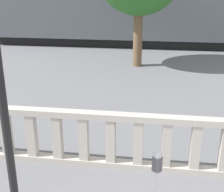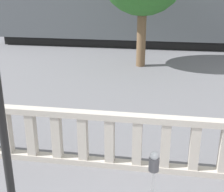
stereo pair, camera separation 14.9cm
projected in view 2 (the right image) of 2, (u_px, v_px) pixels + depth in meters
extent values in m
cube|color=#BCB5A8|center=(164.00, 168.00, 6.82)|extent=(17.82, 0.24, 0.14)
cube|color=#BCB5A8|center=(167.00, 120.00, 6.42)|extent=(17.82, 0.24, 0.14)
cube|color=#BCB5A8|center=(7.00, 132.00, 7.18)|extent=(0.20, 0.20, 1.01)
cube|color=#BCB5A8|center=(32.00, 134.00, 7.09)|extent=(0.20, 0.20, 1.01)
cube|color=#BCB5A8|center=(57.00, 136.00, 6.99)|extent=(0.20, 0.20, 1.01)
cube|color=#BCB5A8|center=(83.00, 138.00, 6.90)|extent=(0.20, 0.20, 1.01)
cube|color=#BCB5A8|center=(110.00, 140.00, 6.81)|extent=(0.20, 0.20, 1.01)
cube|color=#BCB5A8|center=(137.00, 143.00, 6.72)|extent=(0.20, 0.20, 1.01)
cube|color=#BCB5A8|center=(165.00, 145.00, 6.62)|extent=(0.20, 0.20, 1.01)
cube|color=#BCB5A8|center=(194.00, 147.00, 6.53)|extent=(0.20, 0.20, 1.01)
cube|color=#BCB5A8|center=(224.00, 150.00, 6.44)|extent=(0.20, 0.20, 1.01)
cylinder|color=#4C4C51|center=(154.00, 164.00, 5.15)|extent=(0.18, 0.18, 0.24)
sphere|color=#B2B7BC|center=(154.00, 156.00, 5.09)|extent=(0.15, 0.15, 0.15)
cube|color=black|center=(191.00, 42.00, 19.78)|extent=(24.07, 2.50, 0.55)
cube|color=#4C5156|center=(193.00, 13.00, 19.16)|extent=(24.57, 3.12, 3.07)
cube|color=black|center=(112.00, 23.00, 29.02)|extent=(25.85, 2.36, 0.55)
cube|color=navy|center=(112.00, 3.00, 28.40)|extent=(26.38, 2.95, 3.01)
cylinder|color=brown|center=(141.00, 36.00, 14.85)|extent=(0.43, 0.43, 2.89)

